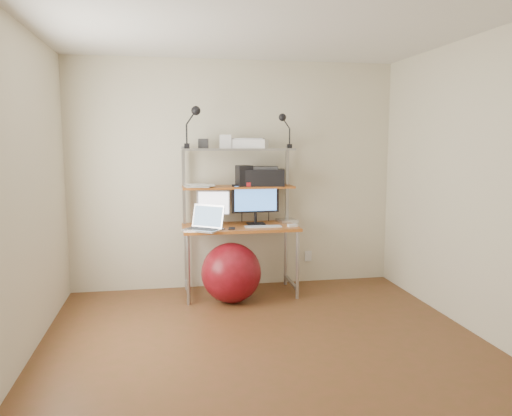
{
  "coord_description": "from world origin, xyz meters",
  "views": [
    {
      "loc": [
        -0.76,
        -3.68,
        1.62
      ],
      "look_at": [
        0.12,
        1.15,
        0.97
      ],
      "focal_mm": 35.0,
      "sensor_mm": 36.0,
      "label": 1
    }
  ],
  "objects": [
    {
      "name": "computer_desk",
      "position": [
        0.0,
        1.5,
        0.96
      ],
      "size": [
        1.2,
        0.6,
        1.57
      ],
      "color": "#B85E23",
      "rests_on": "ground"
    },
    {
      "name": "keyboard",
      "position": [
        0.23,
        1.33,
        0.75
      ],
      "size": [
        0.38,
        0.11,
        0.01
      ],
      "primitive_type": "cube",
      "rotation": [
        0.0,
        0.0,
        -0.01
      ],
      "color": "silver",
      "rests_on": "desktop"
    },
    {
      "name": "exercise_ball",
      "position": [
        -0.13,
        1.2,
        0.3
      ],
      "size": [
        0.61,
        0.61,
        0.61
      ],
      "primitive_type": "sphere",
      "color": "maroon",
      "rests_on": "floor"
    },
    {
      "name": "mac_mini",
      "position": [
        0.54,
        1.58,
        0.76
      ],
      "size": [
        0.22,
        0.22,
        0.04
      ],
      "primitive_type": "cube",
      "rotation": [
        0.0,
        0.0,
        0.15
      ],
      "color": "silver",
      "rests_on": "desktop"
    },
    {
      "name": "laptop",
      "position": [
        -0.37,
        1.28,
        0.79
      ],
      "size": [
        0.45,
        0.44,
        0.31
      ],
      "rotation": [
        0.0,
        0.0,
        -0.64
      ],
      "color": "silver",
      "rests_on": "desktop"
    },
    {
      "name": "scanner",
      "position": [
        0.11,
        1.6,
        1.6
      ],
      "size": [
        0.47,
        0.39,
        0.11
      ],
      "rotation": [
        0.0,
        0.0,
        -0.35
      ],
      "color": "silver",
      "rests_on": "top_shelf"
    },
    {
      "name": "clip_lamp_right",
      "position": [
        0.48,
        1.48,
        1.81
      ],
      "size": [
        0.14,
        0.08,
        0.36
      ],
      "color": "black",
      "rests_on": "top_shelf"
    },
    {
      "name": "clip_lamp_left",
      "position": [
        -0.46,
        1.46,
        1.86
      ],
      "size": [
        0.17,
        0.09,
        0.43
      ],
      "color": "black",
      "rests_on": "top_shelf"
    },
    {
      "name": "mouse",
      "position": [
        0.53,
        1.29,
        0.75
      ],
      "size": [
        0.1,
        0.07,
        0.03
      ],
      "primitive_type": "cube",
      "rotation": [
        0.0,
        0.0,
        0.14
      ],
      "color": "silver",
      "rests_on": "desktop"
    },
    {
      "name": "monitor_black",
      "position": [
        0.18,
        1.52,
        1.0
      ],
      "size": [
        0.51,
        0.15,
        0.51
      ],
      "rotation": [
        0.0,
        0.0,
        0.04
      ],
      "color": "black",
      "rests_on": "desktop"
    },
    {
      "name": "box_grey",
      "position": [
        -0.36,
        1.61,
        1.6
      ],
      "size": [
        0.12,
        0.12,
        0.1
      ],
      "primitive_type": "cube",
      "rotation": [
        0.0,
        0.0,
        -0.17
      ],
      "color": "#2C2D2F",
      "rests_on": "top_shelf"
    },
    {
      "name": "box_white",
      "position": [
        -0.13,
        1.57,
        1.62
      ],
      "size": [
        0.14,
        0.12,
        0.14
      ],
      "primitive_type": "cube",
      "rotation": [
        0.0,
        0.0,
        -0.16
      ],
      "color": "silver",
      "rests_on": "top_shelf"
    },
    {
      "name": "printer",
      "position": [
        0.29,
        1.57,
        1.25
      ],
      "size": [
        0.48,
        0.37,
        0.21
      ],
      "rotation": [
        0.0,
        0.0,
        -0.2
      ],
      "color": "black",
      "rests_on": "mid_shelf"
    },
    {
      "name": "nas_cube",
      "position": [
        0.06,
        1.54,
        1.26
      ],
      "size": [
        0.17,
        0.17,
        0.22
      ],
      "primitive_type": "cube",
      "rotation": [
        0.0,
        0.0,
        0.18
      ],
      "color": "black",
      "rests_on": "mid_shelf"
    },
    {
      "name": "paper_stack",
      "position": [
        -0.4,
        1.57,
        1.16
      ],
      "size": [
        0.35,
        0.41,
        0.02
      ],
      "color": "white",
      "rests_on": "mid_shelf"
    },
    {
      "name": "wall_outlet",
      "position": [
        0.85,
        1.79,
        0.3
      ],
      "size": [
        0.08,
        0.01,
        0.12
      ],
      "primitive_type": "cube",
      "color": "silver",
      "rests_on": "room"
    },
    {
      "name": "phone",
      "position": [
        -0.11,
        1.27,
        0.74
      ],
      "size": [
        0.08,
        0.13,
        0.01
      ],
      "primitive_type": "cube",
      "rotation": [
        0.0,
        0.0,
        -0.17
      ],
      "color": "black",
      "rests_on": "desktop"
    },
    {
      "name": "monitor_silver",
      "position": [
        -0.27,
        1.57,
        0.95
      ],
      "size": [
        0.35,
        0.15,
        0.39
      ],
      "rotation": [
        0.0,
        0.0,
        -0.18
      ],
      "color": "#AAABAF",
      "rests_on": "desktop"
    },
    {
      "name": "red_box",
      "position": [
        0.15,
        1.51,
        1.17
      ],
      "size": [
        0.17,
        0.12,
        0.04
      ],
      "primitive_type": "cube",
      "rotation": [
        0.0,
        0.0,
        0.12
      ],
      "color": "#B11C24",
      "rests_on": "mid_shelf"
    },
    {
      "name": "room",
      "position": [
        0.0,
        0.0,
        1.25
      ],
      "size": [
        3.6,
        3.6,
        3.6
      ],
      "color": "brown",
      "rests_on": "ground"
    }
  ]
}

